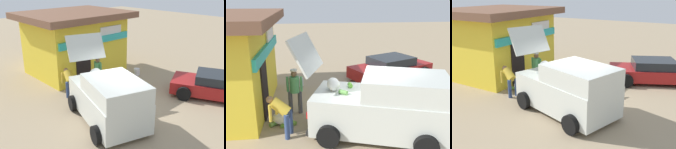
% 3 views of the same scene
% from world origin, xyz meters
% --- Properties ---
extents(ground_plane, '(60.00, 60.00, 0.00)m').
position_xyz_m(ground_plane, '(0.00, 0.00, 0.00)').
color(ground_plane, '#9E896B').
extents(delivery_van, '(3.09, 4.74, 2.97)m').
position_xyz_m(delivery_van, '(-1.15, -0.23, 0.96)').
color(delivery_van, silver).
rests_on(delivery_van, ground_plane).
extents(parked_sedan, '(3.39, 4.51, 1.14)m').
position_xyz_m(parked_sedan, '(4.04, -2.12, 0.55)').
color(parked_sedan, maroon).
rests_on(parked_sedan, ground_plane).
extents(vendor_standing, '(0.36, 0.57, 1.64)m').
position_xyz_m(vendor_standing, '(0.62, 2.47, 0.94)').
color(vendor_standing, '#4C4C51').
rests_on(vendor_standing, ground_plane).
extents(customer_bending, '(0.62, 0.76, 1.27)m').
position_xyz_m(customer_bending, '(-0.90, 2.78, 0.79)').
color(customer_bending, navy).
rests_on(customer_bending, ground_plane).
extents(unloaded_banana_pile, '(0.71, 0.91, 0.42)m').
position_xyz_m(unloaded_banana_pile, '(-0.17, 2.88, 0.19)').
color(unloaded_banana_pile, silver).
rests_on(unloaded_banana_pile, ground_plane).
extents(paint_bucket, '(0.34, 0.34, 0.39)m').
position_xyz_m(paint_bucket, '(3.48, 2.42, 0.20)').
color(paint_bucket, silver).
rests_on(paint_bucket, ground_plane).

